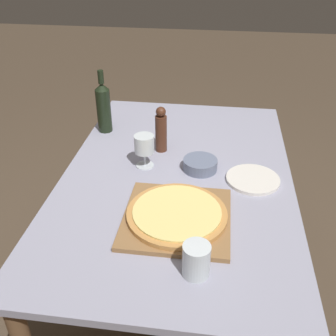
{
  "coord_description": "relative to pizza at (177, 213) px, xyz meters",
  "views": [
    {
      "loc": [
        0.15,
        -1.37,
        1.68
      ],
      "look_at": [
        -0.03,
        -0.05,
        0.84
      ],
      "focal_mm": 42.0,
      "sensor_mm": 36.0,
      "label": 1
    }
  ],
  "objects": [
    {
      "name": "cutting_board",
      "position": [
        -0.0,
        0.0,
        -0.02
      ],
      "size": [
        0.38,
        0.38,
        0.02
      ],
      "color": "olive",
      "rests_on": "dining_table"
    },
    {
      "name": "ground_plane",
      "position": [
        -0.03,
        0.3,
        -0.81
      ],
      "size": [
        12.0,
        12.0,
        0.0
      ],
      "primitive_type": "plane",
      "color": "#4C3D2D"
    },
    {
      "name": "dinner_plate",
      "position": [
        0.28,
        0.29,
        -0.02
      ],
      "size": [
        0.22,
        0.22,
        0.01
      ],
      "color": "silver",
      "rests_on": "dining_table"
    },
    {
      "name": "dining_table",
      "position": [
        -0.03,
        0.3,
        -0.12
      ],
      "size": [
        0.95,
        1.48,
        0.78
      ],
      "color": "#9393A8",
      "rests_on": "ground_plane"
    },
    {
      "name": "wine_glass",
      "position": [
        -0.18,
        0.34,
        0.07
      ],
      "size": [
        0.08,
        0.08,
        0.15
      ],
      "color": "silver",
      "rests_on": "dining_table"
    },
    {
      "name": "pepper_mill",
      "position": [
        -0.13,
        0.49,
        0.07
      ],
      "size": [
        0.05,
        0.05,
        0.21
      ],
      "color": "#4C2819",
      "rests_on": "dining_table"
    },
    {
      "name": "small_bowl",
      "position": [
        0.06,
        0.35,
        -0.01
      ],
      "size": [
        0.15,
        0.15,
        0.05
      ],
      "color": "slate",
      "rests_on": "dining_table"
    },
    {
      "name": "wine_bottle",
      "position": [
        -0.44,
        0.65,
        0.1
      ],
      "size": [
        0.07,
        0.07,
        0.31
      ],
      "color": "black",
      "rests_on": "dining_table"
    },
    {
      "name": "drinking_tumbler",
      "position": [
        0.08,
        -0.24,
        0.02
      ],
      "size": [
        0.08,
        0.08,
        0.11
      ],
      "color": "silver",
      "rests_on": "dining_table"
    },
    {
      "name": "pizza",
      "position": [
        0.0,
        0.0,
        0.0
      ],
      "size": [
        0.36,
        0.36,
        0.02
      ],
      "color": "#C68947",
      "rests_on": "cutting_board"
    }
  ]
}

